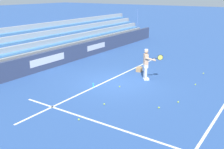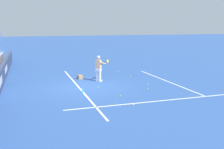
% 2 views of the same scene
% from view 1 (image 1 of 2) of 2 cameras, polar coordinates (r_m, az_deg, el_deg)
% --- Properties ---
extents(ground_plane, '(160.00, 160.00, 0.00)m').
position_cam_1_polar(ground_plane, '(14.05, 0.73, -1.75)').
color(ground_plane, '#2D5193').
extents(court_baseline_white, '(12.00, 0.10, 0.01)m').
position_cam_1_polar(court_baseline_white, '(14.31, -0.95, -1.37)').
color(court_baseline_white, white).
rests_on(court_baseline_white, ground).
extents(court_sideline_white, '(0.10, 12.00, 0.01)m').
position_cam_1_polar(court_sideline_white, '(9.00, 7.90, -13.69)').
color(court_sideline_white, white).
rests_on(court_sideline_white, ground).
extents(court_service_line_white, '(8.22, 0.10, 0.01)m').
position_cam_1_polar(court_service_line_white, '(12.16, 23.11, -6.39)').
color(court_service_line_white, white).
rests_on(court_service_line_white, ground).
extents(back_wall_sponsor_board, '(27.79, 0.25, 1.10)m').
position_cam_1_polar(back_wall_sponsor_board, '(17.03, -13.48, 3.16)').
color(back_wall_sponsor_board, '#384260').
rests_on(back_wall_sponsor_board, ground).
extents(bleacher_stand, '(26.40, 2.40, 2.95)m').
position_cam_1_polar(bleacher_stand, '(18.35, -17.45, 4.42)').
color(bleacher_stand, '#9EA3A8').
rests_on(bleacher_stand, ground).
extents(tennis_player, '(0.65, 1.04, 1.71)m').
position_cam_1_polar(tennis_player, '(14.36, 7.46, 2.27)').
color(tennis_player, silver).
rests_on(tennis_player, ground).
extents(ball_box_cardboard, '(0.44, 0.36, 0.26)m').
position_cam_1_polar(ball_box_cardboard, '(16.07, 5.95, 1.14)').
color(ball_box_cardboard, '#A87F51').
rests_on(ball_box_cardboard, ground).
extents(tennis_ball_by_box, '(0.07, 0.07, 0.07)m').
position_cam_1_polar(tennis_ball_by_box, '(16.42, 19.28, 0.23)').
color(tennis_ball_by_box, '#CCE533').
rests_on(tennis_ball_by_box, ground).
extents(tennis_ball_on_baseline, '(0.07, 0.07, 0.07)m').
position_cam_1_polar(tennis_ball_on_baseline, '(13.37, 1.68, -2.63)').
color(tennis_ball_on_baseline, '#CCE533').
rests_on(tennis_ball_on_baseline, ground).
extents(tennis_ball_stray_back, '(0.07, 0.07, 0.07)m').
position_cam_1_polar(tennis_ball_stray_back, '(10.13, -7.24, -9.69)').
color(tennis_ball_stray_back, '#CCE533').
rests_on(tennis_ball_stray_back, ground).
extents(tennis_ball_far_right, '(0.07, 0.07, 0.07)m').
position_cam_1_polar(tennis_ball_far_right, '(14.34, 17.69, -2.07)').
color(tennis_ball_far_right, '#CCE533').
rests_on(tennis_ball_far_right, ground).
extents(tennis_ball_near_player, '(0.07, 0.07, 0.07)m').
position_cam_1_polar(tennis_ball_near_player, '(11.90, 14.20, -5.81)').
color(tennis_ball_near_player, '#CCE533').
rests_on(tennis_ball_near_player, ground).
extents(tennis_ball_far_left, '(0.07, 0.07, 0.07)m').
position_cam_1_polar(tennis_ball_far_left, '(11.34, -1.69, -6.45)').
color(tennis_ball_far_left, '#CCE533').
rests_on(tennis_ball_far_left, ground).
extents(tennis_ball_midcourt, '(0.07, 0.07, 0.07)m').
position_cam_1_polar(tennis_ball_midcourt, '(11.18, 10.17, -7.11)').
color(tennis_ball_midcourt, '#CCE533').
rests_on(tennis_ball_midcourt, ground).
extents(water_bottle, '(0.07, 0.07, 0.22)m').
position_cam_1_polar(water_bottle, '(13.36, -4.10, -2.34)').
color(water_bottle, '#33B2E5').
rests_on(water_bottle, ground).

